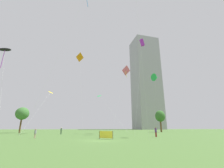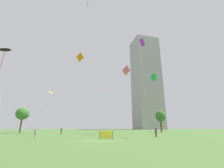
{
  "view_description": "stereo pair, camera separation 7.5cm",
  "coord_description": "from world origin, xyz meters",
  "px_view_note": "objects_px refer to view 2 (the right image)",
  "views": [
    {
      "loc": [
        -1.05,
        -22.62,
        1.79
      ],
      "look_at": [
        2.79,
        6.88,
        10.31
      ],
      "focal_mm": 24.36,
      "sensor_mm": 36.0,
      "label": 1
    },
    {
      "loc": [
        -0.98,
        -22.63,
        1.79
      ],
      "look_at": [
        2.79,
        6.88,
        10.31
      ],
      "focal_mm": 24.36,
      "sensor_mm": 36.0,
      "label": 2
    }
  ],
  "objects_px": {
    "kite_flying_8": "(126,71)",
    "distant_highrise_0": "(146,82)",
    "person_standing_0": "(156,131)",
    "kite_flying_5": "(156,77)",
    "person_standing_2": "(61,130)",
    "kite_flying_6": "(5,50)",
    "kite_flying_4": "(99,96)",
    "kite_flying_1": "(80,58)",
    "park_tree_0": "(23,114)",
    "kite_flying_3": "(142,43)",
    "park_tree_1": "(160,116)",
    "event_banner": "(106,135)",
    "person_standing_1": "(35,133)",
    "kite_flying_7": "(51,93)"
  },
  "relations": [
    {
      "from": "kite_flying_8",
      "to": "distant_highrise_0",
      "type": "xyz_separation_m",
      "value": [
        41.05,
        91.23,
        24.81
      ]
    },
    {
      "from": "person_standing_0",
      "to": "kite_flying_5",
      "type": "relative_size",
      "value": 0.14
    },
    {
      "from": "person_standing_0",
      "to": "distant_highrise_0",
      "type": "distance_m",
      "value": 124.72
    },
    {
      "from": "person_standing_2",
      "to": "distant_highrise_0",
      "type": "bearing_deg",
      "value": -174.64
    },
    {
      "from": "kite_flying_6",
      "to": "kite_flying_4",
      "type": "bearing_deg",
      "value": 37.56
    },
    {
      "from": "kite_flying_1",
      "to": "park_tree_0",
      "type": "height_order",
      "value": "kite_flying_1"
    },
    {
      "from": "person_standing_2",
      "to": "kite_flying_6",
      "type": "distance_m",
      "value": 23.13
    },
    {
      "from": "person_standing_0",
      "to": "kite_flying_8",
      "type": "height_order",
      "value": "kite_flying_8"
    },
    {
      "from": "kite_flying_3",
      "to": "kite_flying_8",
      "type": "height_order",
      "value": "kite_flying_3"
    },
    {
      "from": "park_tree_1",
      "to": "event_banner",
      "type": "height_order",
      "value": "park_tree_1"
    },
    {
      "from": "person_standing_0",
      "to": "person_standing_1",
      "type": "bearing_deg",
      "value": -22.6
    },
    {
      "from": "kite_flying_6",
      "to": "event_banner",
      "type": "distance_m",
      "value": 27.79
    },
    {
      "from": "kite_flying_3",
      "to": "event_banner",
      "type": "distance_m",
      "value": 33.69
    },
    {
      "from": "kite_flying_4",
      "to": "park_tree_1",
      "type": "relative_size",
      "value": 1.4
    },
    {
      "from": "park_tree_0",
      "to": "park_tree_1",
      "type": "xyz_separation_m",
      "value": [
        51.49,
        1.84,
        -0.35
      ]
    },
    {
      "from": "park_tree_0",
      "to": "person_standing_1",
      "type": "bearing_deg",
      "value": -62.91
    },
    {
      "from": "person_standing_2",
      "to": "kite_flying_5",
      "type": "bearing_deg",
      "value": 92.29
    },
    {
      "from": "person_standing_0",
      "to": "park_tree_1",
      "type": "height_order",
      "value": "park_tree_1"
    },
    {
      "from": "park_tree_0",
      "to": "park_tree_1",
      "type": "distance_m",
      "value": 51.53
    },
    {
      "from": "kite_flying_3",
      "to": "distant_highrise_0",
      "type": "xyz_separation_m",
      "value": [
        37.23,
        98.22,
        17.71
      ]
    },
    {
      "from": "kite_flying_5",
      "to": "park_tree_0",
      "type": "height_order",
      "value": "kite_flying_5"
    },
    {
      "from": "park_tree_1",
      "to": "kite_flying_5",
      "type": "bearing_deg",
      "value": -115.08
    },
    {
      "from": "distant_highrise_0",
      "to": "event_banner",
      "type": "xyz_separation_m",
      "value": [
        -49.86,
        -113.96,
        -44.7
      ]
    },
    {
      "from": "kite_flying_6",
      "to": "park_tree_1",
      "type": "bearing_deg",
      "value": 31.07
    },
    {
      "from": "kite_flying_3",
      "to": "person_standing_1",
      "type": "bearing_deg",
      "value": -153.74
    },
    {
      "from": "kite_flying_5",
      "to": "kite_flying_7",
      "type": "relative_size",
      "value": 1.08
    },
    {
      "from": "kite_flying_7",
      "to": "event_banner",
      "type": "distance_m",
      "value": 25.85
    },
    {
      "from": "person_standing_2",
      "to": "event_banner",
      "type": "distance_m",
      "value": 20.92
    },
    {
      "from": "kite_flying_4",
      "to": "kite_flying_6",
      "type": "distance_m",
      "value": 27.15
    },
    {
      "from": "kite_flying_1",
      "to": "kite_flying_6",
      "type": "height_order",
      "value": "kite_flying_1"
    },
    {
      "from": "person_standing_1",
      "to": "kite_flying_8",
      "type": "bearing_deg",
      "value": 166.71
    },
    {
      "from": "person_standing_1",
      "to": "person_standing_2",
      "type": "bearing_deg",
      "value": -152.36
    },
    {
      "from": "kite_flying_1",
      "to": "kite_flying_8",
      "type": "bearing_deg",
      "value": -10.86
    },
    {
      "from": "person_standing_2",
      "to": "kite_flying_8",
      "type": "xyz_separation_m",
      "value": [
        19.07,
        4.5,
        19.52
      ]
    },
    {
      "from": "distant_highrise_0",
      "to": "person_standing_0",
      "type": "bearing_deg",
      "value": -117.65
    },
    {
      "from": "park_tree_1",
      "to": "event_banner",
      "type": "bearing_deg",
      "value": -126.26
    },
    {
      "from": "kite_flying_1",
      "to": "park_tree_0",
      "type": "bearing_deg",
      "value": 161.56
    },
    {
      "from": "kite_flying_3",
      "to": "person_standing_2",
      "type": "bearing_deg",
      "value": 173.81
    },
    {
      "from": "kite_flying_1",
      "to": "kite_flying_8",
      "type": "relative_size",
      "value": 1.24
    },
    {
      "from": "kite_flying_5",
      "to": "person_standing_0",
      "type": "bearing_deg",
      "value": 119.09
    },
    {
      "from": "person_standing_0",
      "to": "kite_flying_7",
      "type": "xyz_separation_m",
      "value": [
        -24.4,
        14.42,
        10.27
      ]
    },
    {
      "from": "kite_flying_3",
      "to": "kite_flying_1",
      "type": "bearing_deg",
      "value": 153.25
    },
    {
      "from": "event_banner",
      "to": "distant_highrise_0",
      "type": "bearing_deg",
      "value": 66.37
    },
    {
      "from": "person_standing_1",
      "to": "kite_flying_1",
      "type": "relative_size",
      "value": 0.06
    },
    {
      "from": "person_standing_0",
      "to": "kite_flying_3",
      "type": "relative_size",
      "value": 0.06
    },
    {
      "from": "kite_flying_6",
      "to": "park_tree_1",
      "type": "distance_m",
      "value": 55.06
    },
    {
      "from": "person_standing_1",
      "to": "kite_flying_6",
      "type": "height_order",
      "value": "kite_flying_6"
    },
    {
      "from": "distant_highrise_0",
      "to": "event_banner",
      "type": "height_order",
      "value": "distant_highrise_0"
    },
    {
      "from": "person_standing_2",
      "to": "park_tree_1",
      "type": "distance_m",
      "value": 38.96
    },
    {
      "from": "kite_flying_5",
      "to": "event_banner",
      "type": "height_order",
      "value": "kite_flying_5"
    }
  ]
}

